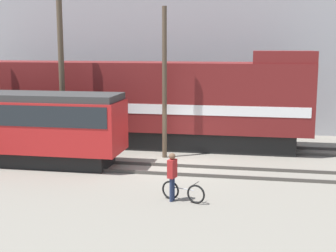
{
  "coord_description": "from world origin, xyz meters",
  "views": [
    {
      "loc": [
        3.38,
        -20.1,
        5.32
      ],
      "look_at": [
        -0.45,
        0.24,
        1.8
      ],
      "focal_mm": 50.0,
      "sensor_mm": 36.0,
      "label": 1
    }
  ],
  "objects_px": {
    "freight_locomotive": "(124,102)",
    "utility_pole_center": "(62,73)",
    "streetcar": "(20,123)",
    "bicycle": "(183,192)",
    "person": "(172,172)",
    "utility_pole_right": "(164,84)"
  },
  "relations": [
    {
      "from": "bicycle",
      "to": "person",
      "type": "distance_m",
      "value": 0.8
    },
    {
      "from": "bicycle",
      "to": "utility_pole_right",
      "type": "xyz_separation_m",
      "value": [
        -1.89,
        6.33,
        3.25
      ]
    },
    {
      "from": "bicycle",
      "to": "freight_locomotive",
      "type": "bearing_deg",
      "value": 117.86
    },
    {
      "from": "bicycle",
      "to": "utility_pole_right",
      "type": "distance_m",
      "value": 7.36
    },
    {
      "from": "person",
      "to": "utility_pole_center",
      "type": "distance_m",
      "value": 9.69
    },
    {
      "from": "bicycle",
      "to": "utility_pole_right",
      "type": "relative_size",
      "value": 0.22
    },
    {
      "from": "utility_pole_center",
      "to": "utility_pole_right",
      "type": "relative_size",
      "value": 1.12
    },
    {
      "from": "person",
      "to": "utility_pole_right",
      "type": "distance_m",
      "value": 7.01
    },
    {
      "from": "freight_locomotive",
      "to": "utility_pole_center",
      "type": "relative_size",
      "value": 2.48
    },
    {
      "from": "utility_pole_center",
      "to": "person",
      "type": "bearing_deg",
      "value": -43.53
    },
    {
      "from": "freight_locomotive",
      "to": "bicycle",
      "type": "height_order",
      "value": "freight_locomotive"
    },
    {
      "from": "streetcar",
      "to": "person",
      "type": "distance_m",
      "value": 8.73
    },
    {
      "from": "bicycle",
      "to": "utility_pole_center",
      "type": "bearing_deg",
      "value": 138.17
    },
    {
      "from": "freight_locomotive",
      "to": "utility_pole_center",
      "type": "bearing_deg",
      "value": -135.18
    },
    {
      "from": "freight_locomotive",
      "to": "streetcar",
      "type": "distance_m",
      "value": 6.01
    },
    {
      "from": "freight_locomotive",
      "to": "streetcar",
      "type": "relative_size",
      "value": 2.1
    },
    {
      "from": "freight_locomotive",
      "to": "bicycle",
      "type": "xyz_separation_m",
      "value": [
        4.63,
        -8.75,
        -2.04
      ]
    },
    {
      "from": "bicycle",
      "to": "utility_pole_center",
      "type": "distance_m",
      "value": 10.17
    },
    {
      "from": "person",
      "to": "utility_pole_center",
      "type": "xyz_separation_m",
      "value": [
        -6.69,
        6.35,
        2.97
      ]
    },
    {
      "from": "streetcar",
      "to": "person",
      "type": "bearing_deg",
      "value": -26.87
    },
    {
      "from": "streetcar",
      "to": "utility_pole_center",
      "type": "xyz_separation_m",
      "value": [
        1.06,
        2.43,
        2.14
      ]
    },
    {
      "from": "utility_pole_center",
      "to": "freight_locomotive",
      "type": "bearing_deg",
      "value": 44.82
    }
  ]
}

